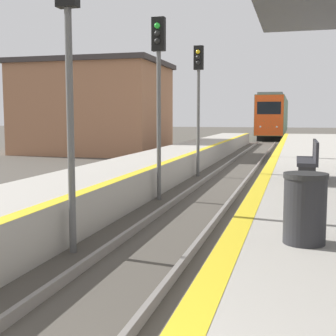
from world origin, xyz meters
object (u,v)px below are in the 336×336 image
train (274,117)px  signal_near (68,47)px  signal_far (198,87)px  bench (310,159)px  signal_mid (159,75)px  trash_bin (305,208)px

train → signal_near: bearing=-91.6°
signal_far → bench: bearing=-59.1°
signal_mid → trash_bin: signal_mid is taller
signal_mid → signal_far: same height
signal_far → trash_bin: size_ratio=6.09×
signal_near → signal_mid: size_ratio=1.00×
signal_near → signal_mid: (-0.01, 5.34, 0.00)m
train → signal_mid: bearing=-91.8°
signal_far → trash_bin: (3.78, -12.31, -2.19)m
signal_mid → signal_near: bearing=-89.8°
signal_mid → trash_bin: bearing=-61.4°
train → signal_near: (-1.31, -46.49, 1.17)m
signal_mid → trash_bin: size_ratio=6.09×
signal_near → signal_far: (0.01, 10.69, 0.00)m
signal_near → signal_far: bearing=89.9°
signal_mid → signal_far: size_ratio=1.00×
trash_bin → train: bearing=92.9°
bench → signal_far: bearing=120.9°
bench → train: bearing=93.6°
trash_bin → bench: bench is taller
signal_far → train: bearing=87.9°
train → trash_bin: bearing=-87.1°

